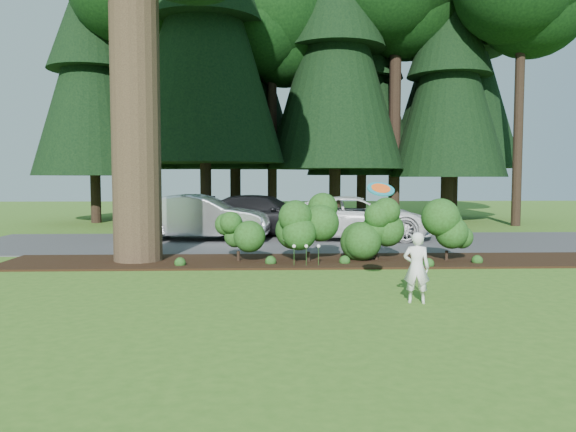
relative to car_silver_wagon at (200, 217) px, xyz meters
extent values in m
plane|color=#38661D|center=(3.57, -8.20, -0.82)|extent=(80.00, 80.00, 0.00)
cube|color=black|center=(3.57, -4.95, -0.79)|extent=(16.00, 2.50, 0.05)
cube|color=#38383A|center=(3.57, -0.70, -0.80)|extent=(22.00, 6.00, 0.03)
cylinder|color=#302318|center=(-1.03, -4.80, 5.18)|extent=(1.24, 1.24, 12.00)
sphere|color=#1D3A12|center=(1.57, -5.00, -0.16)|extent=(1.08, 1.08, 1.08)
cylinder|color=black|center=(1.57, -5.00, -0.67)|extent=(0.08, 0.08, 0.30)
sphere|color=#1D3A12|center=(3.37, -5.20, 0.12)|extent=(1.35, 1.35, 1.35)
cylinder|color=black|center=(3.37, -5.20, -0.67)|extent=(0.08, 0.08, 0.30)
sphere|color=#1D3A12|center=(5.17, -4.90, 0.01)|extent=(1.26, 1.26, 1.26)
cylinder|color=black|center=(5.17, -4.90, -0.67)|extent=(0.08, 0.08, 0.30)
sphere|color=#1D3A12|center=(6.97, -5.10, -0.10)|extent=(1.17, 1.17, 1.17)
cylinder|color=black|center=(6.97, -5.10, -0.67)|extent=(0.08, 0.08, 0.30)
cylinder|color=#1D3A12|center=(2.97, -5.80, -0.57)|extent=(0.01, 0.01, 0.50)
sphere|color=white|center=(2.97, -5.80, -0.30)|extent=(0.09, 0.09, 0.09)
cylinder|color=#1D3A12|center=(3.27, -5.80, -0.57)|extent=(0.01, 0.01, 0.50)
sphere|color=white|center=(3.27, -5.80, -0.30)|extent=(0.09, 0.09, 0.09)
cylinder|color=#1D3A12|center=(3.57, -5.80, -0.57)|extent=(0.01, 0.01, 0.50)
sphere|color=white|center=(3.57, -5.80, -0.30)|extent=(0.09, 0.09, 0.09)
cylinder|color=black|center=(-5.93, 5.80, 4.08)|extent=(0.50, 0.50, 9.80)
cone|color=black|center=(-5.93, 5.80, 6.88)|extent=(6.16, 6.16, 10.50)
cylinder|color=black|center=(-3.43, 6.30, 3.73)|extent=(0.50, 0.50, 9.10)
cylinder|color=black|center=(-0.43, 6.80, 4.43)|extent=(0.50, 0.50, 10.50)
cone|color=black|center=(-0.43, 6.80, 7.43)|extent=(6.60, 6.60, 11.25)
cylinder|color=black|center=(2.57, 5.30, 3.56)|extent=(0.50, 0.50, 8.75)
sphere|color=black|center=(2.57, 5.30, 8.93)|extent=(5.50, 5.50, 5.50)
cylinder|color=black|center=(5.57, 6.30, 4.78)|extent=(0.50, 0.50, 11.20)
cone|color=black|center=(5.57, 6.30, 7.98)|extent=(7.04, 7.04, 12.00)
cylinder|color=black|center=(8.57, 7.30, 3.91)|extent=(0.50, 0.50, 9.45)
cylinder|color=black|center=(11.07, 5.80, 4.61)|extent=(0.50, 0.50, 10.85)
cone|color=black|center=(11.07, 5.80, 7.71)|extent=(6.82, 6.82, 11.62)
cylinder|color=black|center=(13.57, 7.80, 4.08)|extent=(0.50, 0.50, 9.80)
cylinder|color=black|center=(-4.43, 10.30, 4.78)|extent=(0.50, 0.50, 11.20)
cone|color=black|center=(-4.43, 10.30, 7.98)|extent=(7.04, 7.04, 12.00)
cylinder|color=black|center=(1.07, 9.80, 4.43)|extent=(0.50, 0.50, 10.50)
cone|color=black|center=(1.07, 9.80, 7.43)|extent=(6.60, 6.60, 11.25)
cylinder|color=black|center=(7.07, 10.80, 5.13)|extent=(0.50, 0.50, 11.90)
cone|color=black|center=(7.07, 10.80, 8.53)|extent=(7.48, 7.48, 12.75)
cylinder|color=black|center=(12.07, 10.30, 4.26)|extent=(0.50, 0.50, 10.15)
cone|color=black|center=(12.07, 10.30, 7.16)|extent=(6.38, 6.38, 10.88)
cone|color=black|center=(12.07, 10.30, 10.49)|extent=(4.64, 4.64, 6.53)
imported|color=silver|center=(0.00, 0.00, 0.00)|extent=(4.93, 2.24, 1.57)
imported|color=white|center=(5.45, 0.13, -0.04)|extent=(5.62, 3.03, 1.50)
imported|color=black|center=(2.21, 1.60, -0.04)|extent=(5.50, 3.25, 1.50)
imported|color=white|center=(4.93, -9.74, -0.19)|extent=(0.51, 0.39, 1.25)
cylinder|color=teal|center=(4.31, -9.61, 1.18)|extent=(0.50, 0.44, 0.27)
cylinder|color=#FF5415|center=(4.31, -9.61, 1.20)|extent=(0.35, 0.31, 0.19)
camera|label=1|loc=(2.32, -19.38, 1.40)|focal=35.00mm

